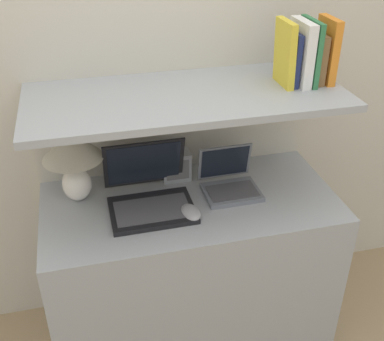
# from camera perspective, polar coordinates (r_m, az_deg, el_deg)

# --- Properties ---
(wall_back) EXTENTS (6.00, 0.05, 2.40)m
(wall_back) POSITION_cam_1_polar(r_m,az_deg,el_deg) (2.09, -2.52, 11.59)
(wall_back) COLOR beige
(wall_back) RESTS_ON ground_plane
(desk) EXTENTS (1.21, 0.58, 0.77)m
(desk) POSITION_cam_1_polar(r_m,az_deg,el_deg) (2.21, -0.13, -11.87)
(desk) COLOR #999EA3
(desk) RESTS_ON ground_plane
(back_riser) EXTENTS (1.21, 0.04, 1.19)m
(back_riser) POSITION_cam_1_polar(r_m,az_deg,el_deg) (2.32, -1.96, -3.04)
(back_riser) COLOR beige
(back_riser) RESTS_ON ground_plane
(shelf) EXTENTS (1.21, 0.52, 0.03)m
(shelf) POSITION_cam_1_polar(r_m,az_deg,el_deg) (1.83, -0.68, 8.71)
(shelf) COLOR #999EA3
(shelf) RESTS_ON back_riser
(table_lamp) EXTENTS (0.24, 0.24, 0.31)m
(table_lamp) POSITION_cam_1_polar(r_m,az_deg,el_deg) (1.93, -13.96, 1.85)
(table_lamp) COLOR white
(table_lamp) RESTS_ON desk
(laptop_large) EXTENTS (0.33, 0.32, 0.25)m
(laptop_large) POSITION_cam_1_polar(r_m,az_deg,el_deg) (1.93, -5.07, -2.81)
(laptop_large) COLOR black
(laptop_large) RESTS_ON desk
(laptop_small) EXTENTS (0.23, 0.21, 0.18)m
(laptop_small) POSITION_cam_1_polar(r_m,az_deg,el_deg) (2.02, 4.46, -1.41)
(laptop_small) COLOR slate
(laptop_small) RESTS_ON desk
(computer_mouse) EXTENTS (0.09, 0.12, 0.04)m
(computer_mouse) POSITION_cam_1_polar(r_m,az_deg,el_deg) (1.87, -0.15, -5.01)
(computer_mouse) COLOR #99999E
(computer_mouse) RESTS_ON desk
(router_box) EXTENTS (0.12, 0.09, 0.13)m
(router_box) POSITION_cam_1_polar(r_m,az_deg,el_deg) (2.09, -1.94, 0.63)
(router_box) COLOR gray
(router_box) RESTS_ON desk
(book_orange) EXTENTS (0.03, 0.15, 0.25)m
(book_orange) POSITION_cam_1_polar(r_m,az_deg,el_deg) (1.98, 15.70, 13.57)
(book_orange) COLOR orange
(book_orange) RESTS_ON shelf
(book_brown) EXTENTS (0.03, 0.13, 0.19)m
(book_brown) POSITION_cam_1_polar(r_m,az_deg,el_deg) (1.96, 14.50, 12.77)
(book_brown) COLOR brown
(book_brown) RESTS_ON shelf
(book_green) EXTENTS (0.02, 0.17, 0.24)m
(book_green) POSITION_cam_1_polar(r_m,az_deg,el_deg) (1.94, 13.76, 13.51)
(book_green) COLOR #2D7042
(book_green) RESTS_ON shelf
(book_white) EXTENTS (0.04, 0.17, 0.24)m
(book_white) POSITION_cam_1_polar(r_m,az_deg,el_deg) (1.93, 12.80, 13.45)
(book_white) COLOR silver
(book_white) RESTS_ON shelf
(book_navy) EXTENTS (0.02, 0.13, 0.20)m
(book_navy) POSITION_cam_1_polar(r_m,az_deg,el_deg) (1.92, 11.73, 12.87)
(book_navy) COLOR navy
(book_navy) RESTS_ON shelf
(book_yellow) EXTENTS (0.04, 0.15, 0.25)m
(book_yellow) POSITION_cam_1_polar(r_m,az_deg,el_deg) (1.90, 10.95, 13.46)
(book_yellow) COLOR gold
(book_yellow) RESTS_ON shelf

